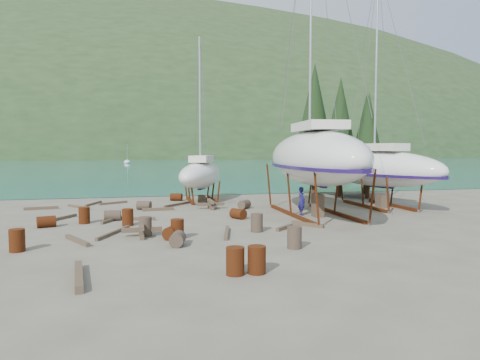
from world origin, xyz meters
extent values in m
plane|color=#595446|center=(0.00, 0.00, 0.00)|extent=(600.00, 600.00, 0.00)
plane|color=#197080|center=(0.00, 315.00, 0.01)|extent=(700.00, 700.00, 0.00)
ellipsoid|color=#23371B|center=(0.00, 320.00, 0.00)|extent=(800.00, 360.00, 110.00)
cube|color=beige|center=(-60.00, 190.00, 2.00)|extent=(6.00, 5.00, 4.00)
cube|color=#A54C2D|center=(-60.00, 190.00, 4.80)|extent=(6.60, 5.60, 1.60)
cube|color=beige|center=(-20.00, 190.00, 2.00)|extent=(6.00, 5.00, 4.00)
cube|color=#A54C2D|center=(-20.00, 190.00, 4.80)|extent=(6.60, 5.60, 1.60)
cube|color=beige|center=(30.00, 190.00, 2.00)|extent=(6.00, 5.00, 4.00)
cube|color=#A54C2D|center=(30.00, 190.00, 4.80)|extent=(6.60, 5.60, 1.60)
cylinder|color=black|center=(12.50, 12.00, 0.80)|extent=(0.36, 0.36, 1.60)
cone|color=black|center=(12.50, 12.00, 5.80)|extent=(3.60, 3.60, 8.40)
cylinder|color=black|center=(14.00, 10.00, 0.68)|extent=(0.36, 0.36, 1.36)
cone|color=black|center=(14.00, 10.00, 4.93)|extent=(3.06, 3.06, 7.14)
cylinder|color=black|center=(11.00, 14.00, 0.92)|extent=(0.36, 0.36, 1.84)
cone|color=black|center=(11.00, 14.00, 6.67)|extent=(4.14, 4.14, 9.66)
cylinder|color=black|center=(15.50, 13.00, 0.72)|extent=(0.36, 0.36, 1.44)
cone|color=black|center=(15.50, 13.00, 5.22)|extent=(3.24, 3.24, 7.56)
ellipsoid|color=silver|center=(10.00, 80.00, 0.38)|extent=(2.00, 5.00, 1.40)
cylinder|color=silver|center=(10.00, 80.00, 3.23)|extent=(0.08, 0.08, 5.00)
ellipsoid|color=silver|center=(-8.00, 110.00, 0.38)|extent=(2.00, 5.00, 1.40)
cylinder|color=silver|center=(-8.00, 110.00, 3.23)|extent=(0.08, 0.08, 5.00)
ellipsoid|color=silver|center=(6.19, 2.58, 3.43)|extent=(5.11, 14.01, 3.20)
cube|color=#1D0D45|center=(6.19, 1.89, 2.28)|extent=(0.45, 2.48, 1.00)
cube|color=silver|center=(6.19, 1.89, 5.28)|extent=(2.53, 4.28, 0.50)
cube|color=#622610|center=(4.79, 2.58, 0.10)|extent=(0.18, 7.55, 0.20)
cube|color=#622610|center=(7.59, 2.58, 0.10)|extent=(0.18, 7.55, 0.20)
cube|color=brown|center=(6.19, 1.89, 0.66)|extent=(0.50, 0.80, 1.33)
ellipsoid|color=silver|center=(11.98, 5.09, 2.63)|extent=(6.15, 10.75, 2.44)
cube|color=#1D0D45|center=(11.98, 4.58, 1.86)|extent=(0.83, 1.84, 1.00)
cube|color=silver|center=(11.98, 4.58, 4.10)|extent=(2.56, 3.47, 0.50)
cylinder|color=silver|center=(11.98, 5.61, 10.15)|extent=(0.14, 0.14, 12.40)
cube|color=#622610|center=(10.93, 5.09, 0.10)|extent=(0.18, 5.68, 0.20)
cube|color=#622610|center=(13.03, 5.09, 0.10)|extent=(0.18, 5.68, 0.20)
cube|color=brown|center=(11.98, 4.58, 0.45)|extent=(0.50, 0.80, 0.91)
ellipsoid|color=silver|center=(0.54, 10.98, 2.00)|extent=(5.36, 8.11, 2.00)
cube|color=#1D0D45|center=(0.54, 10.59, 1.45)|extent=(0.79, 1.38, 1.00)
cube|color=silver|center=(0.54, 10.59, 3.25)|extent=(2.17, 2.68, 0.50)
cylinder|color=silver|center=(0.54, 11.37, 7.77)|extent=(0.14, 0.14, 9.34)
cube|color=#622610|center=(-0.31, 10.98, 0.10)|extent=(0.18, 4.28, 0.20)
cube|color=#622610|center=(1.40, 10.98, 0.10)|extent=(0.18, 4.28, 0.20)
cube|color=brown|center=(0.54, 10.59, 0.25)|extent=(0.50, 0.80, 0.50)
imported|color=#171354|center=(5.49, 2.67, 0.85)|extent=(0.42, 0.63, 1.70)
cylinder|color=#622610|center=(-8.57, -3.59, 0.44)|extent=(0.58, 0.58, 0.88)
cylinder|color=#2D2823|center=(-2.47, -4.00, 0.29)|extent=(0.77, 0.99, 0.58)
cylinder|color=#622610|center=(-8.60, 1.72, 0.29)|extent=(1.01, 0.81, 0.58)
cylinder|color=#622610|center=(-0.34, -8.49, 0.44)|extent=(0.58, 0.58, 0.88)
cylinder|color=#622610|center=(-1.28, 11.74, 0.29)|extent=(1.02, 0.82, 0.58)
cylinder|color=#2D2823|center=(1.48, -1.81, 0.44)|extent=(0.58, 0.58, 0.88)
cylinder|color=#622610|center=(1.46, 2.17, 0.29)|extent=(0.95, 1.05, 0.58)
cylinder|color=#622610|center=(-1.04, -8.48, 0.44)|extent=(0.58, 0.58, 0.88)
cylinder|color=#622610|center=(-6.87, 2.50, 0.44)|extent=(0.58, 0.58, 0.88)
cylinder|color=#2D2823|center=(-3.74, 7.19, 0.29)|extent=(1.03, 0.85, 0.58)
cylinder|color=#622610|center=(-2.36, -2.60, 0.44)|extent=(0.58, 0.58, 0.88)
cylinder|color=#2D2823|center=(2.79, 6.17, 0.29)|extent=(1.02, 1.04, 0.58)
cylinder|color=#622610|center=(-2.59, -2.55, 0.29)|extent=(0.91, 1.05, 0.58)
cylinder|color=#622610|center=(-4.59, 1.31, 0.44)|extent=(0.58, 0.58, 0.88)
cylinder|color=#2D2823|center=(-5.46, 3.12, 0.29)|extent=(0.90, 0.61, 0.58)
cylinder|color=#2D2823|center=(-3.73, -1.63, 0.44)|extent=(0.58, 0.58, 0.88)
cylinder|color=#2D2823|center=(2.03, -5.49, 0.44)|extent=(0.58, 0.58, 0.88)
cube|color=brown|center=(-7.26, 10.78, 0.07)|extent=(0.95, 2.32, 0.14)
cube|color=brown|center=(4.40, -0.98, 0.10)|extent=(1.30, 1.53, 0.19)
cube|color=brown|center=(-10.33, 8.79, 0.09)|extent=(2.09, 0.53, 0.19)
cube|color=brown|center=(-5.17, -0.90, 0.07)|extent=(1.38, 2.97, 0.15)
cube|color=brown|center=(-4.17, 2.93, 0.09)|extent=(2.05, 0.53, 0.17)
cube|color=brown|center=(-0.05, -2.09, 0.08)|extent=(0.79, 2.77, 0.16)
cube|color=brown|center=(0.89, 10.55, 0.10)|extent=(0.97, 1.95, 0.19)
cube|color=brown|center=(2.97, -1.51, 0.09)|extent=(1.18, 1.15, 0.17)
cube|color=brown|center=(-2.85, 6.52, 0.09)|extent=(2.04, 0.33, 0.19)
cube|color=brown|center=(-5.89, 10.79, 0.08)|extent=(1.94, 1.24, 0.15)
cube|color=brown|center=(-1.45, 8.84, 0.08)|extent=(2.03, 2.27, 0.16)
cube|color=brown|center=(-5.41, 3.04, 0.08)|extent=(1.22, 2.24, 0.15)
cube|color=brown|center=(-6.57, -2.35, 0.08)|extent=(1.29, 2.21, 0.17)
cube|color=brown|center=(-8.07, 9.09, 0.07)|extent=(1.68, 2.05, 0.15)
cube|color=brown|center=(-5.75, -7.91, 0.11)|extent=(0.63, 2.90, 0.23)
cube|color=brown|center=(-8.28, 4.22, 0.08)|extent=(1.30, 2.15, 0.16)
cube|color=brown|center=(-3.88, -1.67, 0.10)|extent=(0.20, 1.80, 0.20)
cube|color=brown|center=(-3.88, -1.67, 0.30)|extent=(1.80, 0.20, 0.20)
cube|color=brown|center=(-3.88, -1.67, 0.50)|extent=(0.20, 1.80, 0.20)
cube|color=brown|center=(0.60, 6.72, 0.10)|extent=(0.20, 1.80, 0.20)
cube|color=brown|center=(0.60, 6.72, 0.30)|extent=(1.80, 0.20, 0.20)
cube|color=brown|center=(0.60, 6.72, 0.50)|extent=(0.20, 1.80, 0.20)
camera|label=1|loc=(-3.85, -21.34, 3.90)|focal=32.00mm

